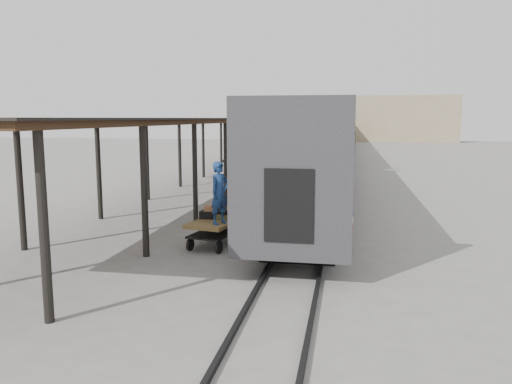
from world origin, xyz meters
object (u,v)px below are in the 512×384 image
object	(u,v)px
porter	(220,193)
pedestrian	(228,165)
luggage_tug	(241,170)
baggage_cart	(218,226)

from	to	relation	value
porter	pedestrian	world-z (taller)	porter
luggage_tug	pedestrian	bearing A→B (deg)	134.93
luggage_tug	pedestrian	size ratio (longest dim) A/B	1.00
porter	pedestrian	distance (m)	19.91
luggage_tug	pedestrian	distance (m)	2.05
luggage_tug	baggage_cart	bearing A→B (deg)	-75.06
porter	pedestrian	bearing A→B (deg)	42.57
baggage_cart	pedestrian	size ratio (longest dim) A/B	1.48
pedestrian	baggage_cart	bearing A→B (deg)	89.31
baggage_cart	pedestrian	world-z (taller)	pedestrian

